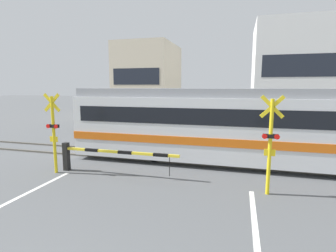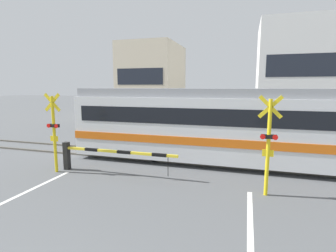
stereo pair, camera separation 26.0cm
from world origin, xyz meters
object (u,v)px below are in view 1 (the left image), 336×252
(crossing_signal_right, at_px, (270,141))
(crossing_barrier_near, at_px, (96,154))
(commuter_train, at_px, (298,126))
(crossing_barrier_far, at_px, (227,134))
(crossing_signal_left, at_px, (54,130))
(pedestrian, at_px, (194,121))

(crossing_signal_right, bearing_deg, crossing_barrier_near, 176.43)
(commuter_train, distance_m, crossing_barrier_far, 4.24)
(commuter_train, height_order, crossing_barrier_near, commuter_train)
(commuter_train, xyz_separation_m, crossing_signal_left, (-8.85, -3.09, -0.04))
(crossing_barrier_near, height_order, crossing_barrier_far, same)
(crossing_signal_left, distance_m, pedestrian, 10.40)
(commuter_train, bearing_deg, crossing_barrier_near, -159.73)
(crossing_barrier_far, bearing_deg, crossing_signal_right, -76.21)
(crossing_signal_left, bearing_deg, crossing_barrier_far, 45.37)
(crossing_signal_left, height_order, crossing_signal_right, same)
(crossing_barrier_near, bearing_deg, pedestrian, 77.56)
(commuter_train, distance_m, crossing_signal_right, 3.37)
(crossing_barrier_near, xyz_separation_m, crossing_signal_left, (-1.49, -0.38, 0.92))
(commuter_train, bearing_deg, crossing_signal_left, -160.74)
(crossing_barrier_far, height_order, crossing_signal_left, crossing_signal_left)
(commuter_train, bearing_deg, pedestrian, 128.45)
(crossing_barrier_near, height_order, crossing_signal_right, crossing_signal_right)
(crossing_barrier_near, bearing_deg, commuter_train, 20.27)
(crossing_barrier_far, xyz_separation_m, pedestrian, (-2.45, 3.66, 0.17))
(pedestrian, bearing_deg, commuter_train, -51.55)
(crossing_signal_right, relative_size, pedestrian, 1.90)
(crossing_barrier_near, distance_m, pedestrian, 9.60)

